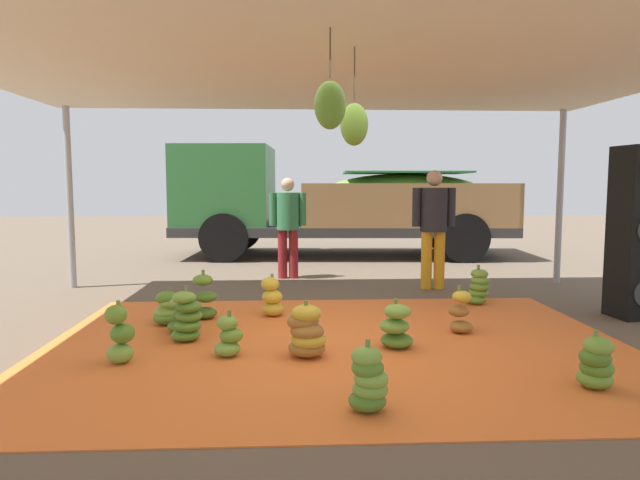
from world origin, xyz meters
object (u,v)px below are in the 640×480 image
object	(u,v)px
banana_bunch_3	(460,313)
cargo_truck_main	(331,201)
banana_bunch_0	(396,328)
banana_bunch_12	(596,364)
worker_0	(434,220)
speaker_stack	(637,233)
banana_bunch_2	(478,288)
banana_bunch_10	(229,337)
banana_bunch_7	(120,336)
banana_bunch_9	(272,298)
banana_bunch_1	(187,318)
banana_bunch_5	(168,309)
banana_bunch_4	(306,332)
banana_bunch_8	(205,299)
worker_1	(288,220)
banana_bunch_11	(182,316)
banana_bunch_6	(369,381)

from	to	relation	value
banana_bunch_3	cargo_truck_main	size ratio (longest dim) A/B	0.07
banana_bunch_0	banana_bunch_12	size ratio (longest dim) A/B	1.04
worker_0	speaker_stack	size ratio (longest dim) A/B	0.88
banana_bunch_2	cargo_truck_main	bearing A→B (deg)	106.95
banana_bunch_10	banana_bunch_12	bearing A→B (deg)	-18.76
banana_bunch_7	banana_bunch_9	xyz separation A→B (m)	(1.27, 1.72, -0.03)
banana_bunch_0	banana_bunch_1	xyz separation A→B (m)	(-2.05, 0.34, 0.04)
banana_bunch_7	banana_bunch_10	xyz separation A→B (m)	(0.93, 0.17, -0.07)
banana_bunch_1	banana_bunch_9	size ratio (longest dim) A/B	1.12
banana_bunch_3	speaker_stack	world-z (taller)	speaker_stack
banana_bunch_2	banana_bunch_3	size ratio (longest dim) A/B	1.03
banana_bunch_5	banana_bunch_9	size ratio (longest dim) A/B	0.87
banana_bunch_1	banana_bunch_2	xyz separation A→B (m)	(3.50, 1.58, -0.02)
banana_bunch_12	speaker_stack	size ratio (longest dim) A/B	0.23
banana_bunch_3	banana_bunch_10	size ratio (longest dim) A/B	1.20
banana_bunch_12	worker_0	xyz separation A→B (m)	(-0.20, 4.24, 0.84)
banana_bunch_10	banana_bunch_1	bearing A→B (deg)	132.99
banana_bunch_2	banana_bunch_4	world-z (taller)	banana_bunch_2
worker_0	banana_bunch_8	bearing A→B (deg)	-150.12
banana_bunch_2	banana_bunch_9	xyz separation A→B (m)	(-2.69, -0.54, -0.00)
banana_bunch_1	worker_1	size ratio (longest dim) A/B	0.34
banana_bunch_11	banana_bunch_5	bearing A→B (deg)	121.43
banana_bunch_12	banana_bunch_6	bearing A→B (deg)	-169.81
banana_bunch_1	banana_bunch_7	world-z (taller)	banana_bunch_1
banana_bunch_1	banana_bunch_6	size ratio (longest dim) A/B	1.13
banana_bunch_2	banana_bunch_12	world-z (taller)	banana_bunch_2
banana_bunch_5	cargo_truck_main	distance (m)	6.58
cargo_truck_main	banana_bunch_2	bearing A→B (deg)	-73.05
banana_bunch_0	banana_bunch_9	bearing A→B (deg)	131.93
banana_bunch_7	banana_bunch_3	bearing A→B (deg)	14.87
banana_bunch_6	banana_bunch_11	xyz separation A→B (m)	(-1.70, 2.15, -0.03)
banana_bunch_6	worker_0	bearing A→B (deg)	70.67
banana_bunch_1	banana_bunch_12	world-z (taller)	banana_bunch_1
banana_bunch_8	banana_bunch_10	xyz separation A→B (m)	(0.44, -1.44, -0.07)
banana_bunch_10	speaker_stack	xyz separation A→B (m)	(4.64, 1.31, 0.83)
banana_bunch_8	banana_bunch_2	bearing A→B (deg)	10.45
banana_bunch_3	banana_bunch_4	bearing A→B (deg)	-155.40
banana_bunch_10	worker_0	distance (m)	4.33
banana_bunch_1	worker_1	distance (m)	4.01
banana_bunch_4	banana_bunch_12	xyz separation A→B (m)	(2.20, -0.93, -0.03)
banana_bunch_10	speaker_stack	world-z (taller)	speaker_stack
cargo_truck_main	banana_bunch_5	bearing A→B (deg)	-110.19
banana_bunch_11	banana_bunch_10	bearing A→B (deg)	-55.10
banana_bunch_2	banana_bunch_12	size ratio (longest dim) A/B	1.12
banana_bunch_7	banana_bunch_6	bearing A→B (deg)	-29.13
banana_bunch_11	banana_bunch_1	bearing A→B (deg)	-70.86
banana_bunch_0	banana_bunch_9	distance (m)	1.85
banana_bunch_12	banana_bunch_1	bearing A→B (deg)	156.18
banana_bunch_8	worker_1	xyz separation A→B (m)	(0.95, 2.88, 0.74)
banana_bunch_6	speaker_stack	bearing A→B (deg)	36.62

